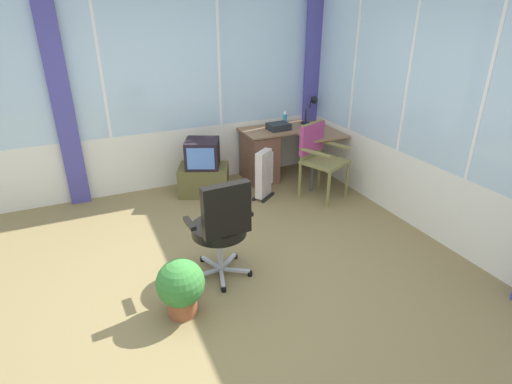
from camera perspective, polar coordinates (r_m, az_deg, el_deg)
ground at (r=3.93m, az=-2.87°, el=-12.09°), size 5.44×5.70×0.06m
north_window_panel at (r=5.52m, az=-12.69°, el=14.36°), size 4.44×0.07×2.77m
east_window_panel at (r=4.57m, az=24.44°, el=10.72°), size 0.07×4.70×2.77m
curtain_north_left at (r=5.33m, az=-25.56°, el=11.74°), size 0.23×0.08×2.67m
curtain_corner at (r=6.20m, az=7.80°, el=15.39°), size 0.23×0.07×2.67m
desk at (r=5.83m, az=1.18°, el=5.43°), size 1.24×1.00×0.72m
desk_lamp at (r=6.06m, az=7.92°, el=11.88°), size 0.23×0.20×0.41m
tv_remote at (r=5.85m, az=8.60°, el=8.72°), size 0.10×0.16×0.02m
spray_bottle at (r=6.02m, az=4.04°, el=10.32°), size 0.06×0.06×0.22m
paper_tray at (r=5.78m, az=3.16°, el=9.12°), size 0.31×0.24×0.09m
wooden_armchair at (r=5.32m, az=8.56°, el=5.80°), size 0.63×0.63×0.97m
office_chair at (r=3.60m, az=-4.77°, el=-4.43°), size 0.60×0.58×0.99m
tv_on_stand at (r=5.44m, az=-7.35°, el=3.00°), size 0.76×0.66×0.75m
space_heater at (r=5.28m, az=1.20°, el=2.56°), size 0.35×0.32×0.65m
potted_plant at (r=3.42m, az=-10.47°, el=-12.76°), size 0.39×0.39×0.50m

